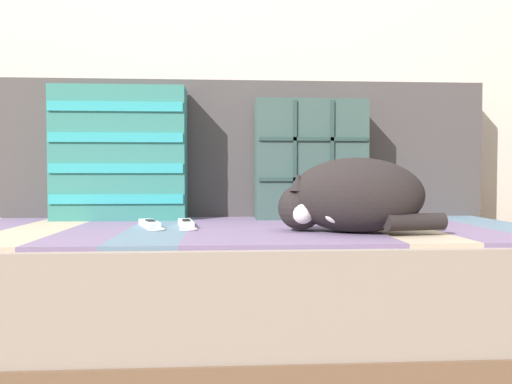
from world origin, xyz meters
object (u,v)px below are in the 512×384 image
at_px(sleeping_cat, 348,198).
at_px(game_remote_far, 150,224).
at_px(throw_pillow_quilted, 310,160).
at_px(game_remote_near, 186,224).
at_px(couch, 248,292).
at_px(throw_pillow_striped, 120,154).

bearing_deg(sleeping_cat, game_remote_far, 162.98).
xyz_separation_m(throw_pillow_quilted, game_remote_far, (-0.50, -0.26, -0.19)).
relative_size(sleeping_cat, game_remote_near, 2.01).
relative_size(couch, throw_pillow_striped, 4.03).
relative_size(sleeping_cat, game_remote_far, 2.03).
height_order(couch, sleeping_cat, sleeping_cat).
relative_size(throw_pillow_striped, game_remote_far, 2.20).
xyz_separation_m(throw_pillow_striped, game_remote_far, (0.13, -0.25, -0.21)).
distance_m(couch, sleeping_cat, 0.42).
xyz_separation_m(sleeping_cat, game_remote_far, (-0.52, 0.16, -0.08)).
height_order(couch, game_remote_far, game_remote_far).
bearing_deg(game_remote_near, throw_pillow_striped, 132.70).
xyz_separation_m(throw_pillow_striped, sleeping_cat, (0.66, -0.42, -0.13)).
bearing_deg(game_remote_far, sleeping_cat, -17.02).
xyz_separation_m(couch, game_remote_near, (-0.18, -0.03, 0.20)).
bearing_deg(throw_pillow_quilted, game_remote_near, -147.40).
distance_m(throw_pillow_striped, game_remote_far, 0.35).
relative_size(game_remote_near, game_remote_far, 1.01).
bearing_deg(game_remote_near, sleeping_cat, -20.99).
bearing_deg(game_remote_far, throw_pillow_quilted, 27.21).
bearing_deg(couch, throw_pillow_striped, 151.23).
distance_m(couch, throw_pillow_quilted, 0.50).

